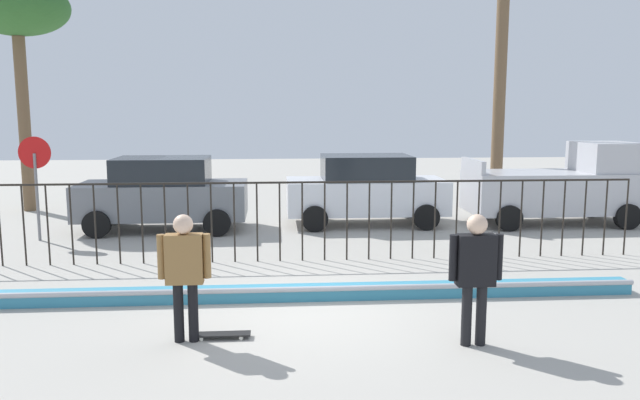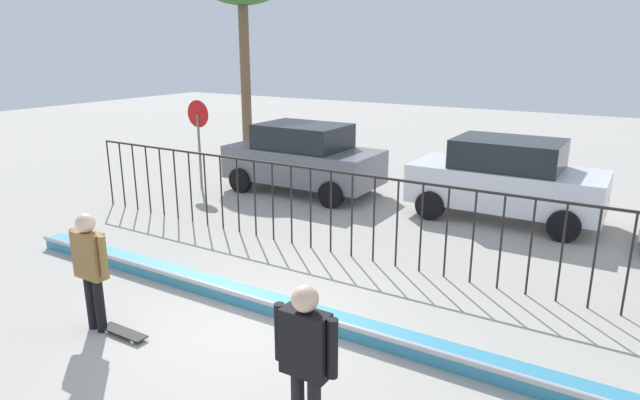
{
  "view_description": "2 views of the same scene",
  "coord_description": "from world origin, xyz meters",
  "px_view_note": "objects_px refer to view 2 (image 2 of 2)",
  "views": [
    {
      "loc": [
        -0.58,
        -9.4,
        3.15
      ],
      "look_at": [
        0.28,
        2.02,
        1.46
      ],
      "focal_mm": 34.78,
      "sensor_mm": 36.0,
      "label": 1
    },
    {
      "loc": [
        4.66,
        -5.61,
        3.98
      ],
      "look_at": [
        -0.15,
        2.3,
        1.34
      ],
      "focal_mm": 30.71,
      "sensor_mm": 36.0,
      "label": 2
    }
  ],
  "objects_px": {
    "skateboarder": "(90,262)",
    "skateboard": "(124,332)",
    "stop_sign": "(199,132)",
    "parked_car_gray": "(303,158)",
    "parked_car_white": "(506,179)",
    "camera_operator": "(305,352)"
  },
  "relations": [
    {
      "from": "skateboard",
      "to": "parked_car_white",
      "type": "xyz_separation_m",
      "value": [
        3.25,
        8.36,
        0.91
      ]
    },
    {
      "from": "parked_car_white",
      "to": "stop_sign",
      "type": "xyz_separation_m",
      "value": [
        -8.15,
        -1.52,
        0.64
      ]
    },
    {
      "from": "skateboarder",
      "to": "parked_car_white",
      "type": "height_order",
      "value": "parked_car_white"
    },
    {
      "from": "skateboard",
      "to": "camera_operator",
      "type": "distance_m",
      "value": 3.57
    },
    {
      "from": "camera_operator",
      "to": "stop_sign",
      "type": "bearing_deg",
      "value": -17.51
    },
    {
      "from": "skateboarder",
      "to": "parked_car_gray",
      "type": "bearing_deg",
      "value": 93.06
    },
    {
      "from": "parked_car_white",
      "to": "camera_operator",
      "type": "bearing_deg",
      "value": -85.11
    },
    {
      "from": "skateboarder",
      "to": "skateboard",
      "type": "relative_size",
      "value": 2.2
    },
    {
      "from": "camera_operator",
      "to": "parked_car_gray",
      "type": "height_order",
      "value": "parked_car_gray"
    },
    {
      "from": "skateboard",
      "to": "stop_sign",
      "type": "height_order",
      "value": "stop_sign"
    },
    {
      "from": "parked_car_white",
      "to": "stop_sign",
      "type": "height_order",
      "value": "stop_sign"
    },
    {
      "from": "parked_car_gray",
      "to": "skateboarder",
      "type": "bearing_deg",
      "value": -77.9
    },
    {
      "from": "parked_car_white",
      "to": "stop_sign",
      "type": "relative_size",
      "value": 1.72
    },
    {
      "from": "skateboarder",
      "to": "parked_car_gray",
      "type": "relative_size",
      "value": 0.41
    },
    {
      "from": "skateboarder",
      "to": "skateboard",
      "type": "height_order",
      "value": "skateboarder"
    },
    {
      "from": "skateboard",
      "to": "parked_car_gray",
      "type": "height_order",
      "value": "parked_car_gray"
    },
    {
      "from": "parked_car_gray",
      "to": "stop_sign",
      "type": "height_order",
      "value": "stop_sign"
    },
    {
      "from": "parked_car_white",
      "to": "skateboard",
      "type": "bearing_deg",
      "value": -107.28
    },
    {
      "from": "skateboarder",
      "to": "parked_car_white",
      "type": "relative_size",
      "value": 0.41
    },
    {
      "from": "camera_operator",
      "to": "parked_car_white",
      "type": "relative_size",
      "value": 0.41
    },
    {
      "from": "skateboard",
      "to": "stop_sign",
      "type": "bearing_deg",
      "value": 144.79
    },
    {
      "from": "skateboarder",
      "to": "skateboard",
      "type": "distance_m",
      "value": 1.1
    }
  ]
}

